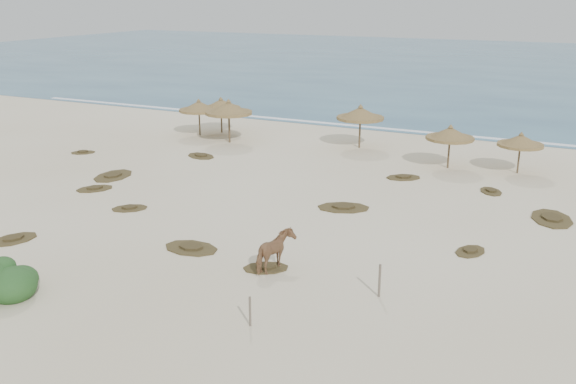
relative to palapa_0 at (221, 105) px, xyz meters
The scene contains 25 objects.
ground 22.38m from the palapa_0, 60.07° to the right, with size 160.00×160.00×0.00m, color beige.
ocean 56.83m from the palapa_0, 78.71° to the left, with size 200.00×100.00×0.01m, color #255070.
foam_line 13.14m from the palapa_0, 31.03° to the left, with size 70.00×0.60×0.01m, color white.
palapa_0 is the anchor object (origin of this frame).
palapa_1 1.82m from the palapa_0, 122.15° to the right, with size 3.83×3.83×2.75m.
palapa_2 3.47m from the palapa_0, 49.48° to the right, with size 4.40×4.40×3.11m.
palapa_3 11.10m from the palapa_0, ahead, with size 3.95×3.95×3.01m.
palapa_4 17.96m from the palapa_0, ahead, with size 2.91×2.91×2.70m.
palapa_5 21.82m from the palapa_0, ahead, with size 3.45×3.45×2.50m.
horse 25.67m from the palapa_0, 54.09° to the right, with size 0.85×1.86×1.57m, color #946243.
fence_post_near 29.78m from the palapa_0, 56.91° to the right, with size 0.08×0.08×1.03m, color #6A5F4F.
fence_post_far 28.68m from the palapa_0, 47.57° to the right, with size 0.09×0.09×1.23m, color #6A5F4F.
scrub_0 15.76m from the palapa_0, 84.80° to the right, with size 2.20×2.32×0.16m.
scrub_1 13.31m from the palapa_0, 87.26° to the right, with size 2.19×3.05×0.16m.
scrub_2 18.25m from the palapa_0, 73.18° to the right, with size 2.08×1.98×0.16m.
scrub_3 19.54m from the palapa_0, 40.65° to the right, with size 3.03×2.53×0.16m.
scrub_4 26.65m from the palapa_0, 36.06° to the right, with size 1.49×1.86×0.16m.
scrub_5 26.23m from the palapa_0, 22.32° to the right, with size 2.49×3.21×0.16m.
scrub_6 7.73m from the palapa_0, 69.16° to the right, with size 2.50×2.07×0.16m.
scrub_7 17.20m from the palapa_0, 21.07° to the right, with size 2.40×2.20×0.16m.
scrub_8 10.96m from the palapa_0, 117.41° to the right, with size 1.88×1.76×0.16m.
scrub_9 23.15m from the palapa_0, 61.86° to the right, with size 2.43×1.59×0.16m.
scrub_10 22.07m from the palapa_0, 17.84° to the right, with size 1.69×1.95×0.16m.
scrub_11 23.20m from the palapa_0, 81.57° to the right, with size 1.99×2.42×0.16m.
scrub_12 25.48m from the palapa_0, 54.83° to the right, with size 2.13×1.92×0.16m.
Camera 1 is at (14.19, -21.65, 10.31)m, focal length 40.00 mm.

